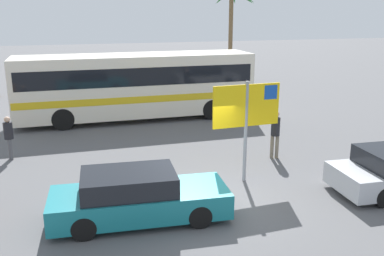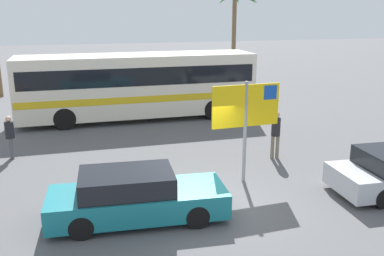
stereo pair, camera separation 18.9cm
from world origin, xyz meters
name	(u,v)px [view 1 (the left image)]	position (x,y,z in m)	size (l,w,h in m)	color
ground	(208,204)	(0.00, 0.00, 0.00)	(120.00, 120.00, 0.00)	#565659
bus_front_coach	(136,83)	(-0.32, 10.33, 1.78)	(11.42, 2.66, 3.17)	silver
ferry_sign	(248,109)	(1.68, 1.33, 2.33)	(2.20, 0.17, 3.20)	gray
car_teal	(137,197)	(-2.05, -0.34, 0.64)	(4.64, 2.02, 1.32)	#19757F
pedestrian_crossing_lot	(275,130)	(3.55, 3.03, 1.05)	(0.32, 0.32, 1.77)	#706656
pedestrian_by_bus	(9,135)	(-5.71, 5.59, 0.93)	(0.32, 0.32, 1.60)	#4C4C51
palm_tree_inland	(232,4)	(8.63, 20.61, 5.64)	(4.07, 3.86, 6.96)	brown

